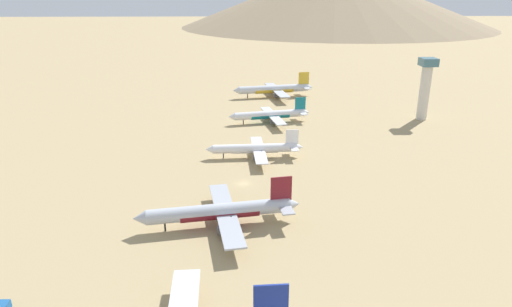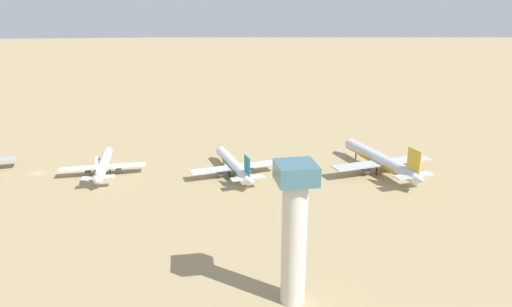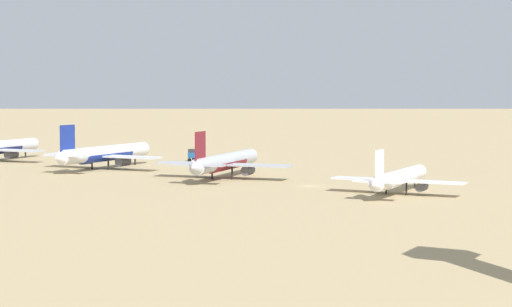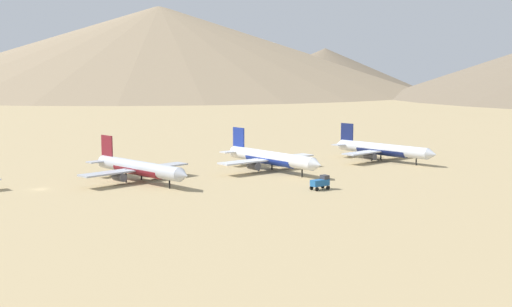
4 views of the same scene
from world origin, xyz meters
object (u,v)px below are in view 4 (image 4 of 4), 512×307
parked_jet_3 (138,168)px  parked_jet_5 (382,149)px  parked_jet_4 (270,158)px  service_truck (321,182)px

parked_jet_3 → parked_jet_5: parked_jet_5 is taller
parked_jet_3 → parked_jet_4: parked_jet_4 is taller
parked_jet_3 → service_truck: (40.34, 34.53, -2.12)m
service_truck → parked_jet_3: bearing=-139.4°
parked_jet_4 → parked_jet_5: bearing=83.7°
parked_jet_5 → service_truck: (28.62, -55.90, -2.14)m
service_truck → parked_jet_4: bearing=165.2°
parked_jet_5 → parked_jet_3: bearing=-97.4°
parked_jet_3 → parked_jet_4: size_ratio=0.96×
parked_jet_3 → parked_jet_4: bearing=81.4°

